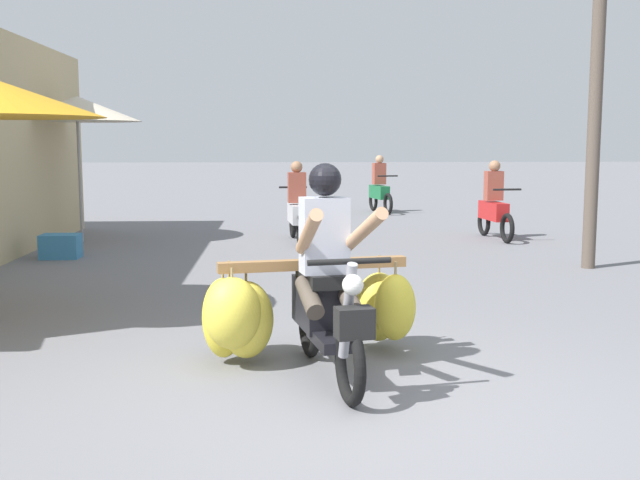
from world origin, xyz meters
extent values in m
plane|color=slate|center=(0.00, 0.00, 0.00)|extent=(120.00, 120.00, 0.00)
torus|color=black|center=(-0.15, 0.19, 0.28)|extent=(0.18, 0.57, 0.56)
torus|color=black|center=(-0.37, 1.37, 0.28)|extent=(0.18, 0.57, 0.56)
cube|color=black|center=(-0.24, 0.68, 0.32)|extent=(0.34, 0.59, 0.08)
cube|color=black|center=(-0.31, 1.07, 0.50)|extent=(0.39, 0.68, 0.36)
cube|color=black|center=(-0.30, 0.99, 0.72)|extent=(0.36, 0.64, 0.10)
cylinder|color=gray|center=(-0.16, 0.25, 0.62)|extent=(0.12, 0.29, 0.69)
cylinder|color=black|center=(-0.15, 0.21, 0.96)|extent=(0.56, 0.14, 0.04)
sphere|color=silver|center=(-0.14, 0.13, 0.82)|extent=(0.14, 0.14, 0.14)
cube|color=black|center=(-0.13, 0.09, 0.58)|extent=(0.27, 0.20, 0.20)
cube|color=black|center=(-0.15, 0.19, 0.58)|extent=(0.15, 0.29, 0.04)
cube|color=olive|center=(-0.34, 1.22, 0.78)|extent=(1.49, 0.37, 0.08)
cube|color=olive|center=(-0.37, 1.40, 0.75)|extent=(1.34, 0.32, 0.06)
ellipsoid|color=yellow|center=(-1.01, 1.38, 0.39)|extent=(0.47, 0.45, 0.51)
cylinder|color=#998459|center=(-1.01, 1.38, 0.70)|extent=(0.02, 0.02, 0.17)
ellipsoid|color=yellow|center=(0.23, 1.61, 0.35)|extent=(0.52, 0.50, 0.58)
cylinder|color=#998459|center=(0.23, 1.61, 0.70)|extent=(0.02, 0.02, 0.18)
ellipsoid|color=yellow|center=(-1.05, 1.19, 0.37)|extent=(0.37, 0.35, 0.63)
cylinder|color=#998459|center=(-1.05, 1.19, 0.72)|extent=(0.02, 0.02, 0.14)
ellipsoid|color=yellow|center=(-0.97, 1.02, 0.44)|extent=(0.46, 0.42, 0.55)
cylinder|color=#998459|center=(-0.97, 1.02, 0.74)|extent=(0.02, 0.02, 0.10)
ellipsoid|color=yellow|center=(-0.87, 1.14, 0.36)|extent=(0.54, 0.52, 0.61)
cylinder|color=#998459|center=(-0.87, 1.14, 0.71)|extent=(0.02, 0.02, 0.15)
ellipsoid|color=yellow|center=(0.31, 1.26, 0.42)|extent=(0.34, 0.31, 0.54)
cylinder|color=#998459|center=(0.31, 1.26, 0.72)|extent=(0.02, 0.02, 0.13)
cube|color=#B2B7C6|center=(-0.28, 0.87, 1.05)|extent=(0.37, 0.28, 0.56)
sphere|color=black|center=(-0.27, 0.86, 1.46)|extent=(0.24, 0.24, 0.24)
cylinder|color=tan|center=(-0.02, 0.58, 1.11)|extent=(0.27, 0.72, 0.39)
cylinder|color=tan|center=(-0.41, 0.50, 1.11)|extent=(0.17, 0.72, 0.39)
cylinder|color=#4C4238|center=(-0.12, 0.78, 0.62)|extent=(0.21, 0.46, 0.27)
cylinder|color=#4C4238|center=(-0.39, 0.73, 0.62)|extent=(0.21, 0.46, 0.27)
torus|color=black|center=(-0.35, 9.12, 0.26)|extent=(0.13, 0.53, 0.52)
torus|color=black|center=(-0.25, 8.03, 0.26)|extent=(0.13, 0.53, 0.52)
cube|color=silver|center=(-0.29, 8.48, 0.50)|extent=(0.32, 0.92, 0.32)
cylinder|color=black|center=(-0.34, 9.07, 0.92)|extent=(0.50, 0.08, 0.04)
cube|color=#994738|center=(-0.29, 8.46, 0.95)|extent=(0.32, 0.23, 0.52)
sphere|color=#9E7051|center=(-0.29, 8.48, 1.30)|extent=(0.20, 0.20, 0.20)
torus|color=black|center=(2.01, 13.40, 0.26)|extent=(0.18, 0.53, 0.52)
torus|color=black|center=(1.79, 14.48, 0.26)|extent=(0.18, 0.53, 0.52)
cube|color=#196638|center=(1.88, 14.04, 0.50)|extent=(0.41, 0.93, 0.32)
cylinder|color=black|center=(2.00, 13.45, 0.92)|extent=(0.50, 0.13, 0.04)
cube|color=#994738|center=(1.87, 14.06, 0.95)|extent=(0.33, 0.26, 0.52)
sphere|color=tan|center=(1.88, 14.04, 1.30)|extent=(0.20, 0.20, 0.20)
torus|color=black|center=(3.30, 8.15, 0.26)|extent=(0.13, 0.53, 0.52)
torus|color=black|center=(3.19, 9.24, 0.26)|extent=(0.13, 0.53, 0.52)
cube|color=red|center=(3.24, 8.80, 0.50)|extent=(0.33, 0.92, 0.32)
cylinder|color=black|center=(3.29, 8.20, 0.92)|extent=(0.50, 0.08, 0.04)
cube|color=#994738|center=(3.23, 8.82, 0.95)|extent=(0.32, 0.23, 0.52)
sphere|color=#9E7051|center=(3.24, 8.80, 1.30)|extent=(0.20, 0.20, 0.20)
cylinder|color=#99999E|center=(-4.03, 8.80, 1.09)|extent=(0.05, 0.05, 2.18)
cone|color=beige|center=(-4.03, 8.80, 2.29)|extent=(2.17, 2.17, 0.42)
cube|color=teal|center=(-3.86, 6.85, 0.18)|extent=(0.56, 0.40, 0.36)
cylinder|color=brown|center=(3.66, 5.55, 2.57)|extent=(0.18, 0.18, 5.14)
camera|label=1|loc=(-0.62, -4.72, 1.74)|focal=43.21mm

